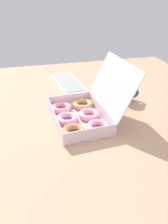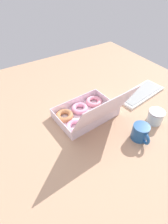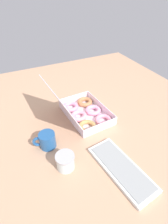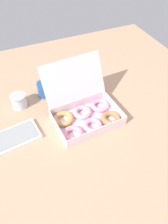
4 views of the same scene
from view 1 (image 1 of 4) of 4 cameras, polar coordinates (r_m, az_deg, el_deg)
The scene contains 5 objects.
ground_plane at distance 106.94cm, azimuth 0.07°, elevation -2.14°, with size 180.00×180.00×2.00cm, color tan.
donut_box at distance 103.88cm, azimuth -0.43°, elevation -0.29°, with size 37.69×37.14×27.24cm.
keyboard at distance 144.07cm, azimuth -4.24°, elevation 7.48°, with size 37.33×18.39×2.20cm.
coffee_mug at distance 124.35cm, azimuth 10.82°, elevation 5.02°, with size 8.62×12.16×8.87cm.
glass_jar at distance 136.85cm, azimuth 6.40°, elevation 7.50°, with size 9.09×9.09×8.07cm.
Camera 1 is at (87.94, -22.49, 55.54)cm, focal length 35.00 mm.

